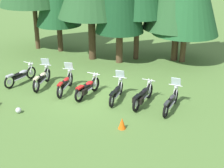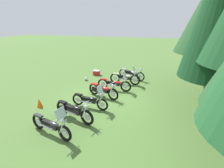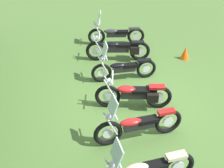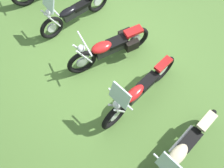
{
  "view_description": "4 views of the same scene",
  "coord_description": "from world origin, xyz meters",
  "px_view_note": "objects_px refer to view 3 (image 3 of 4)",
  "views": [
    {
      "loc": [
        3.7,
        -14.48,
        6.85
      ],
      "look_at": [
        1.14,
        0.06,
        0.71
      ],
      "focal_mm": 52.67,
      "sensor_mm": 36.0,
      "label": 1
    },
    {
      "loc": [
        9.13,
        3.22,
        4.39
      ],
      "look_at": [
        -0.06,
        0.55,
        0.92
      ],
      "focal_mm": 28.21,
      "sensor_mm": 36.0,
      "label": 2
    },
    {
      "loc": [
        -6.54,
        2.66,
        5.39
      ],
      "look_at": [
        0.22,
        0.53,
        0.71
      ],
      "focal_mm": 48.51,
      "sensor_mm": 36.0,
      "label": 3
    },
    {
      "loc": [
        -2.48,
        2.42,
        5.16
      ],
      "look_at": [
        -0.84,
        0.69,
        0.57
      ],
      "focal_mm": 38.73,
      "sensor_mm": 36.0,
      "label": 4
    }
  ],
  "objects_px": {
    "motorcycle_4": "(123,68)",
    "motorcycle_6": "(115,34)",
    "motorcycle_3": "(135,94)",
    "motorcycle_2": "(138,125)",
    "motorcycle_5": "(119,49)",
    "traffic_cone": "(185,53)"
  },
  "relations": [
    {
      "from": "motorcycle_3",
      "to": "traffic_cone",
      "type": "xyz_separation_m",
      "value": [
        2.16,
        -2.83,
        -0.22
      ]
    },
    {
      "from": "motorcycle_2",
      "to": "motorcycle_6",
      "type": "bearing_deg",
      "value": -100.7
    },
    {
      "from": "motorcycle_5",
      "to": "motorcycle_6",
      "type": "relative_size",
      "value": 1.02
    },
    {
      "from": "motorcycle_5",
      "to": "traffic_cone",
      "type": "xyz_separation_m",
      "value": [
        -0.63,
        -2.36,
        -0.22
      ]
    },
    {
      "from": "motorcycle_2",
      "to": "motorcycle_5",
      "type": "relative_size",
      "value": 1.03
    },
    {
      "from": "motorcycle_4",
      "to": "motorcycle_2",
      "type": "bearing_deg",
      "value": 85.5
    },
    {
      "from": "motorcycle_3",
      "to": "motorcycle_4",
      "type": "distance_m",
      "value": 1.51
    },
    {
      "from": "motorcycle_5",
      "to": "motorcycle_4",
      "type": "bearing_deg",
      "value": 94.53
    },
    {
      "from": "motorcycle_3",
      "to": "motorcycle_6",
      "type": "xyz_separation_m",
      "value": [
        4.1,
        -0.76,
        -0.02
      ]
    },
    {
      "from": "motorcycle_5",
      "to": "traffic_cone",
      "type": "height_order",
      "value": "motorcycle_5"
    },
    {
      "from": "traffic_cone",
      "to": "motorcycle_2",
      "type": "bearing_deg",
      "value": 136.57
    },
    {
      "from": "motorcycle_3",
      "to": "motorcycle_5",
      "type": "distance_m",
      "value": 2.83
    },
    {
      "from": "motorcycle_5",
      "to": "motorcycle_6",
      "type": "bearing_deg",
      "value": -85.19
    },
    {
      "from": "motorcycle_4",
      "to": "motorcycle_6",
      "type": "distance_m",
      "value": 2.67
    },
    {
      "from": "motorcycle_3",
      "to": "motorcycle_6",
      "type": "distance_m",
      "value": 4.17
    },
    {
      "from": "motorcycle_4",
      "to": "motorcycle_5",
      "type": "height_order",
      "value": "motorcycle_4"
    },
    {
      "from": "motorcycle_2",
      "to": "motorcycle_3",
      "type": "height_order",
      "value": "motorcycle_2"
    },
    {
      "from": "motorcycle_2",
      "to": "motorcycle_3",
      "type": "bearing_deg",
      "value": -106.12
    },
    {
      "from": "motorcycle_3",
      "to": "traffic_cone",
      "type": "height_order",
      "value": "motorcycle_3"
    },
    {
      "from": "motorcycle_6",
      "to": "motorcycle_3",
      "type": "bearing_deg",
      "value": 94.75
    },
    {
      "from": "motorcycle_3",
      "to": "traffic_cone",
      "type": "bearing_deg",
      "value": -123.81
    },
    {
      "from": "motorcycle_2",
      "to": "motorcycle_5",
      "type": "bearing_deg",
      "value": -100.6
    }
  ]
}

